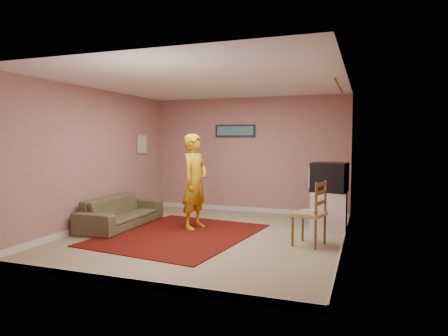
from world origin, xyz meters
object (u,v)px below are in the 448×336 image
(tv_cabinet, at_px, (329,213))
(person, at_px, (195,182))
(crt_tv, at_px, (329,177))
(chair_a, at_px, (323,191))
(sofa, at_px, (122,212))
(chair_b, at_px, (309,206))

(tv_cabinet, height_order, person, person)
(crt_tv, bearing_deg, chair_a, 106.45)
(sofa, bearing_deg, chair_a, -61.07)
(chair_a, relative_size, sofa, 0.27)
(tv_cabinet, xyz_separation_m, sofa, (-3.75, -0.71, -0.09))
(person, bearing_deg, tv_cabinet, -70.79)
(chair_b, xyz_separation_m, sofa, (-3.53, 0.17, -0.33))
(crt_tv, xyz_separation_m, chair_b, (-0.22, -0.88, -0.38))
(chair_b, distance_m, sofa, 3.55)
(chair_a, xyz_separation_m, person, (-2.14, -1.73, 0.29))
(tv_cabinet, xyz_separation_m, person, (-2.37, -0.39, 0.50))
(tv_cabinet, xyz_separation_m, chair_a, (-0.24, 1.34, 0.21))
(crt_tv, bearing_deg, chair_b, -97.17)
(crt_tv, xyz_separation_m, person, (-2.37, -0.39, -0.12))
(chair_b, distance_m, person, 2.22)
(tv_cabinet, distance_m, crt_tv, 0.63)
(chair_a, distance_m, person, 2.76)
(tv_cabinet, relative_size, chair_b, 1.36)
(tv_cabinet, bearing_deg, person, -170.69)
(sofa, bearing_deg, tv_cabinet, -80.59)
(crt_tv, height_order, chair_a, crt_tv)
(chair_a, distance_m, sofa, 4.08)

